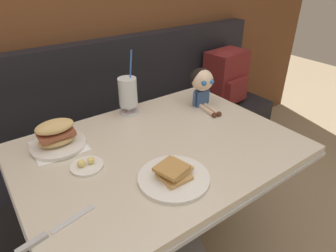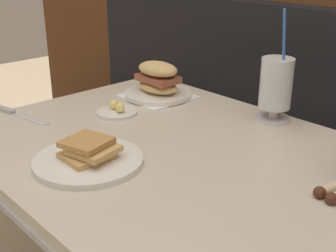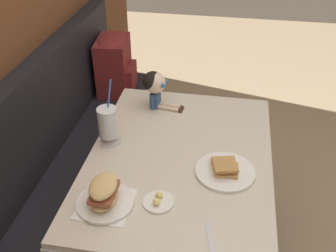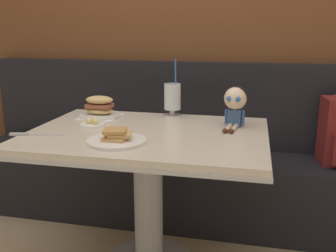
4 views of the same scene
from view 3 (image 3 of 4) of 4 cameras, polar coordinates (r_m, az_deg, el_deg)
The scene contains 8 objects.
booth_bench at distance 2.17m, azimuth -15.43°, elevation -10.91°, with size 2.60×0.48×1.00m.
diner_table at distance 1.87m, azimuth 1.62°, elevation -9.07°, with size 1.11×0.81×0.74m.
toast_plate at distance 1.66m, azimuth 8.29°, elevation -6.37°, with size 0.25×0.25×0.06m.
milkshake_glass at distance 1.78m, azimuth -8.72°, elevation 0.34°, with size 0.10×0.10×0.32m.
sandwich_plate at distance 1.51m, azimuth -9.25°, elevation -9.89°, with size 0.22×0.22×0.12m.
butter_saucer at distance 1.52m, azimuth -1.44°, elevation -10.86°, with size 0.12×0.12×0.04m.
seated_doll at distance 2.01m, azimuth -1.90°, elevation 6.01°, with size 0.13×0.23×0.20m.
backpack at distance 2.74m, azimuth -7.77°, elevation 9.02°, with size 0.32×0.27×0.41m.
Camera 3 is at (-1.34, -0.00, 1.83)m, focal length 41.97 mm.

